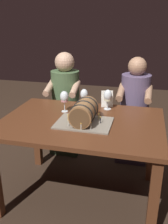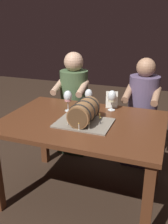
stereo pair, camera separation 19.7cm
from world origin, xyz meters
The scene contains 9 objects.
ground_plane centered at (0.00, 0.00, 0.00)m, with size 8.00×8.00×0.00m, color #332319.
dining_table centered at (0.00, 0.00, 0.65)m, with size 1.34×0.94×0.76m.
barrel_cake centered at (0.04, -0.06, 0.85)m, with size 0.44×0.33×0.20m.
wine_glass_rose centered at (-0.20, 0.17, 0.89)m, with size 0.08×0.08×0.19m.
wine_glass_red centered at (-0.06, 0.33, 0.88)m, with size 0.07×0.07×0.18m.
wine_glass_white centered at (0.17, 0.33, 0.88)m, with size 0.08×0.08×0.19m.
menu_card centered at (0.15, 0.39, 0.84)m, with size 0.11×0.01×0.16m, color silver.
person_seated_left centered at (-0.40, 0.79, 0.56)m, with size 0.38×0.47×1.21m.
person_seated_right centered at (0.40, 0.79, 0.54)m, with size 0.36×0.45×1.19m.
Camera 2 is at (0.67, -1.79, 1.56)m, focal length 39.83 mm.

